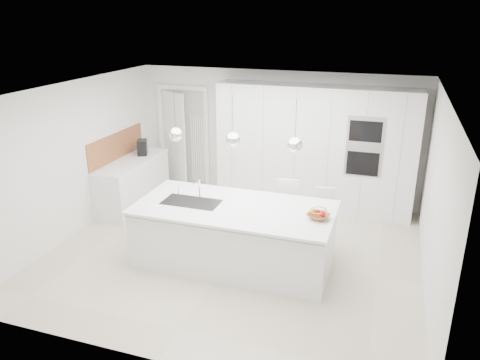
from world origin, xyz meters
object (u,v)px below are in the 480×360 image
(bar_stool_left, at_px, (285,214))
(bar_stool_right, at_px, (322,221))
(fruit_bowl, at_px, (318,216))
(espresso_machine, at_px, (142,147))
(island_base, at_px, (233,237))

(bar_stool_left, distance_m, bar_stool_right, 0.57)
(bar_stool_left, height_order, bar_stool_right, bar_stool_left)
(fruit_bowl, height_order, bar_stool_right, bar_stool_right)
(espresso_machine, height_order, bar_stool_right, espresso_machine)
(fruit_bowl, bearing_deg, island_base, -179.66)
(island_base, distance_m, bar_stool_right, 1.42)
(island_base, relative_size, espresso_machine, 9.62)
(bar_stool_left, relative_size, bar_stool_right, 1.06)
(espresso_machine, distance_m, bar_stool_right, 3.86)
(espresso_machine, distance_m, bar_stool_left, 3.32)
(island_base, relative_size, fruit_bowl, 9.54)
(island_base, xyz_separation_m, espresso_machine, (-2.53, 1.90, 0.62))
(fruit_bowl, height_order, bar_stool_left, bar_stool_left)
(fruit_bowl, relative_size, bar_stool_left, 0.28)
(island_base, height_order, bar_stool_left, bar_stool_left)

